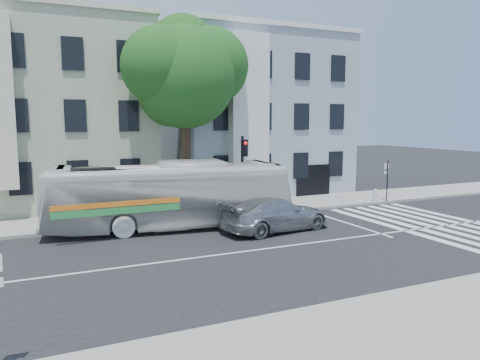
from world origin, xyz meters
TOP-DOWN VIEW (x-y plane):
  - ground at (0.00, 0.00)m, footprint 120.00×120.00m
  - sidewalk_far at (0.00, 8.00)m, footprint 80.00×4.00m
  - sidewalk_near at (0.00, -8.00)m, footprint 80.00×4.00m
  - building_left at (-7.00, 15.00)m, footprint 12.00×10.00m
  - building_right at (7.00, 15.00)m, footprint 12.00×10.00m
  - street_tree at (0.06, 8.74)m, footprint 7.30×5.90m
  - bus at (-1.96, 5.09)m, footprint 4.14×11.83m
  - sedan at (2.43, 2.60)m, footprint 2.94×5.67m
  - hedge at (-2.10, 6.80)m, footprint 8.50×0.84m
  - traffic_signal at (2.31, 5.94)m, footprint 0.45×0.54m
  - fire_hydrant at (11.60, 6.30)m, footprint 0.43×0.25m
  - far_sign_pole at (12.31, 6.14)m, footprint 0.45×0.22m

SIDE VIEW (x-z plane):
  - ground at x=0.00m, z-range 0.00..0.00m
  - sidewalk_far at x=0.00m, z-range 0.00..0.15m
  - sidewalk_near at x=0.00m, z-range 0.00..0.15m
  - hedge at x=-2.10m, z-range 0.15..0.85m
  - fire_hydrant at x=11.60m, z-range 0.16..0.94m
  - sedan at x=2.43m, z-range 0.00..1.57m
  - bus at x=-1.96m, z-range 0.00..3.23m
  - far_sign_pole at x=12.31m, z-range 0.49..3.03m
  - traffic_signal at x=2.31m, z-range 0.63..4.98m
  - building_left at x=-7.00m, z-range 0.00..11.00m
  - building_right at x=7.00m, z-range 0.00..11.00m
  - street_tree at x=0.06m, z-range 2.28..13.38m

